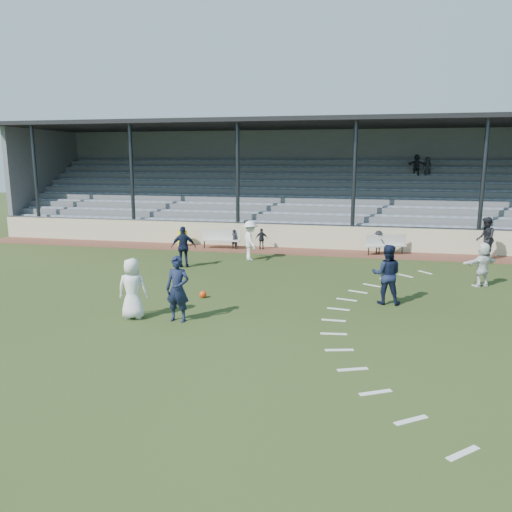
{
  "coord_description": "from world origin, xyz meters",
  "views": [
    {
      "loc": [
        3.61,
        -13.93,
        4.62
      ],
      "look_at": [
        0.0,
        2.5,
        1.3
      ],
      "focal_mm": 35.0,
      "sensor_mm": 36.0,
      "label": 1
    }
  ],
  "objects_px": {
    "bench_right": "(386,243)",
    "official": "(485,239)",
    "football": "(203,294)",
    "player_white_lead": "(133,289)",
    "player_navy_lead": "(178,289)",
    "bench_left": "(221,237)",
    "trash_bin": "(182,238)"
  },
  "relations": [
    {
      "from": "bench_left",
      "to": "official",
      "type": "xyz_separation_m",
      "value": [
        12.61,
        -0.27,
        0.42
      ]
    },
    {
      "from": "bench_left",
      "to": "player_navy_lead",
      "type": "distance_m",
      "value": 11.67
    },
    {
      "from": "bench_left",
      "to": "player_white_lead",
      "type": "bearing_deg",
      "value": -90.56
    },
    {
      "from": "player_white_lead",
      "to": "trash_bin",
      "type": "bearing_deg",
      "value": -83.04
    },
    {
      "from": "football",
      "to": "player_white_lead",
      "type": "relative_size",
      "value": 0.13
    },
    {
      "from": "bench_right",
      "to": "player_white_lead",
      "type": "relative_size",
      "value": 1.12
    },
    {
      "from": "official",
      "to": "football",
      "type": "bearing_deg",
      "value": -42.11
    },
    {
      "from": "bench_right",
      "to": "official",
      "type": "height_order",
      "value": "official"
    },
    {
      "from": "bench_left",
      "to": "trash_bin",
      "type": "bearing_deg",
      "value": 168.65
    },
    {
      "from": "bench_right",
      "to": "football",
      "type": "xyz_separation_m",
      "value": [
        -6.24,
        -9.14,
        -0.47
      ]
    },
    {
      "from": "football",
      "to": "official",
      "type": "relative_size",
      "value": 0.12
    },
    {
      "from": "bench_right",
      "to": "player_navy_lead",
      "type": "distance_m",
      "value": 13.14
    },
    {
      "from": "trash_bin",
      "to": "official",
      "type": "relative_size",
      "value": 0.42
    },
    {
      "from": "bench_right",
      "to": "football",
      "type": "relative_size",
      "value": 8.47
    },
    {
      "from": "player_white_lead",
      "to": "official",
      "type": "height_order",
      "value": "official"
    },
    {
      "from": "bench_left",
      "to": "bench_right",
      "type": "height_order",
      "value": "same"
    },
    {
      "from": "bench_left",
      "to": "trash_bin",
      "type": "distance_m",
      "value": 2.24
    },
    {
      "from": "trash_bin",
      "to": "official",
      "type": "height_order",
      "value": "official"
    },
    {
      "from": "bench_right",
      "to": "trash_bin",
      "type": "xyz_separation_m",
      "value": [
        -10.46,
        0.15,
        -0.15
      ]
    },
    {
      "from": "bench_left",
      "to": "football",
      "type": "bearing_deg",
      "value": -81.54
    },
    {
      "from": "bench_left",
      "to": "player_white_lead",
      "type": "height_order",
      "value": "player_white_lead"
    },
    {
      "from": "bench_left",
      "to": "player_white_lead",
      "type": "relative_size",
      "value": 1.13
    },
    {
      "from": "player_navy_lead",
      "to": "bench_left",
      "type": "bearing_deg",
      "value": 102.55
    },
    {
      "from": "bench_right",
      "to": "football",
      "type": "height_order",
      "value": "bench_right"
    },
    {
      "from": "player_navy_lead",
      "to": "official",
      "type": "xyz_separation_m",
      "value": [
        10.53,
        11.2,
        0.05
      ]
    },
    {
      "from": "football",
      "to": "player_white_lead",
      "type": "distance_m",
      "value": 2.92
    },
    {
      "from": "official",
      "to": "player_white_lead",
      "type": "bearing_deg",
      "value": -38.23
    },
    {
      "from": "bench_left",
      "to": "bench_right",
      "type": "relative_size",
      "value": 1.01
    },
    {
      "from": "bench_left",
      "to": "trash_bin",
      "type": "xyz_separation_m",
      "value": [
        -2.22,
        0.28,
        -0.15
      ]
    },
    {
      "from": "trash_bin",
      "to": "official",
      "type": "bearing_deg",
      "value": -2.15
    },
    {
      "from": "player_navy_lead",
      "to": "official",
      "type": "relative_size",
      "value": 0.97
    },
    {
      "from": "bench_right",
      "to": "trash_bin",
      "type": "bearing_deg",
      "value": 158.27
    }
  ]
}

